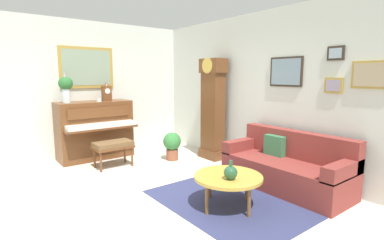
% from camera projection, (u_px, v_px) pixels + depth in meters
% --- Properties ---
extents(ground_plane, '(6.40, 6.00, 0.10)m').
position_uv_depth(ground_plane, '(139.00, 197.00, 4.24)').
color(ground_plane, beige).
extents(wall_left, '(0.13, 4.90, 2.80)m').
position_uv_depth(wall_left, '(78.00, 89.00, 6.06)').
color(wall_left, silver).
rests_on(wall_left, ground_plane).
extents(wall_back, '(5.30, 0.13, 2.80)m').
position_uv_depth(wall_back, '(253.00, 91.00, 5.45)').
color(wall_back, silver).
rests_on(wall_back, ground_plane).
extents(area_rug, '(2.10, 1.50, 0.01)m').
position_uv_depth(area_rug, '(229.00, 202.00, 3.95)').
color(area_rug, navy).
rests_on(area_rug, ground_plane).
extents(piano, '(0.87, 1.44, 1.17)m').
position_uv_depth(piano, '(95.00, 130.00, 6.00)').
color(piano, brown).
rests_on(piano, ground_plane).
extents(piano_bench, '(0.42, 0.70, 0.48)m').
position_uv_depth(piano_bench, '(113.00, 146.00, 5.42)').
color(piano_bench, brown).
rests_on(piano_bench, ground_plane).
extents(grandfather_clock, '(0.52, 0.34, 2.03)m').
position_uv_depth(grandfather_clock, '(213.00, 112.00, 5.94)').
color(grandfather_clock, brown).
rests_on(grandfather_clock, ground_plane).
extents(couch, '(1.90, 0.80, 0.84)m').
position_uv_depth(couch, '(286.00, 167.00, 4.47)').
color(couch, maroon).
rests_on(couch, ground_plane).
extents(coffee_table, '(0.88, 0.88, 0.42)m').
position_uv_depth(coffee_table, '(228.00, 178.00, 3.77)').
color(coffee_table, gold).
rests_on(coffee_table, ground_plane).
extents(mantel_clock, '(0.13, 0.18, 0.38)m').
position_uv_depth(mantel_clock, '(107.00, 92.00, 6.05)').
color(mantel_clock, brown).
rests_on(mantel_clock, piano).
extents(flower_vase, '(0.26, 0.26, 0.58)m').
position_uv_depth(flower_vase, '(66.00, 86.00, 5.56)').
color(flower_vase, silver).
rests_on(flower_vase, piano).
extents(teacup, '(0.12, 0.12, 0.06)m').
position_uv_depth(teacup, '(99.00, 100.00, 5.87)').
color(teacup, white).
rests_on(teacup, piano).
extents(green_jug, '(0.17, 0.17, 0.24)m').
position_uv_depth(green_jug, '(231.00, 173.00, 3.61)').
color(green_jug, '#234C33').
rests_on(green_jug, coffee_table).
extents(potted_plant, '(0.36, 0.36, 0.56)m').
position_uv_depth(potted_plant, '(172.00, 144.00, 5.90)').
color(potted_plant, '#935138').
rests_on(potted_plant, ground_plane).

